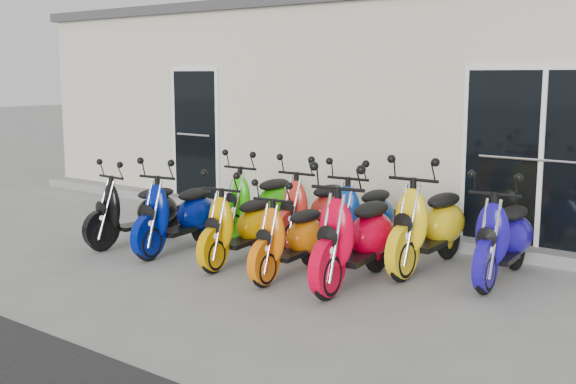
% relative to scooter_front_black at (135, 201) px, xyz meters
% --- Properties ---
extents(ground, '(80.00, 80.00, 0.00)m').
position_rel_scooter_front_black_xyz_m(ground, '(1.77, 0.35, -0.57)').
color(ground, gray).
rests_on(ground, ground).
extents(building, '(14.00, 6.00, 3.20)m').
position_rel_scooter_front_black_xyz_m(building, '(1.77, 5.55, 1.03)').
color(building, beige).
rests_on(building, ground).
extents(roof_cap, '(14.20, 6.20, 0.16)m').
position_rel_scooter_front_black_xyz_m(roof_cap, '(1.77, 5.55, 2.71)').
color(roof_cap, '#3F3F42').
rests_on(roof_cap, building).
extents(front_step, '(14.00, 0.40, 0.15)m').
position_rel_scooter_front_black_xyz_m(front_step, '(1.77, 2.37, -0.50)').
color(front_step, gray).
rests_on(front_step, ground).
extents(door_left, '(1.07, 0.08, 2.22)m').
position_rel_scooter_front_black_xyz_m(door_left, '(-1.43, 2.52, 0.69)').
color(door_left, black).
rests_on(door_left, front_step).
extents(door_right, '(2.02, 0.08, 2.22)m').
position_rel_scooter_front_black_xyz_m(door_right, '(4.37, 2.52, 0.69)').
color(door_right, black).
rests_on(door_right, front_step).
extents(scooter_front_black, '(0.67, 1.59, 1.15)m').
position_rel_scooter_front_black_xyz_m(scooter_front_black, '(0.00, 0.00, 0.00)').
color(scooter_front_black, black).
rests_on(scooter_front_black, ground).
extents(scooter_front_blue, '(0.84, 1.72, 1.22)m').
position_rel_scooter_front_black_xyz_m(scooter_front_blue, '(0.71, 0.08, 0.04)').
color(scooter_front_blue, '#011078').
rests_on(scooter_front_blue, ground).
extents(scooter_front_orange_a, '(0.79, 1.61, 1.14)m').
position_rel_scooter_front_black_xyz_m(scooter_front_orange_a, '(1.70, 0.12, -0.00)').
color(scooter_front_orange_a, '#DD9900').
rests_on(scooter_front_orange_a, ground).
extents(scooter_front_orange_b, '(0.71, 1.56, 1.11)m').
position_rel_scooter_front_black_xyz_m(scooter_front_orange_b, '(2.51, 0.06, -0.02)').
color(scooter_front_orange_b, orange).
rests_on(scooter_front_orange_b, ground).
extents(scooter_front_red, '(0.89, 1.89, 1.35)m').
position_rel_scooter_front_black_xyz_m(scooter_front_red, '(3.25, 0.22, 0.10)').
color(scooter_front_red, red).
rests_on(scooter_front_red, ground).
extents(scooter_back_green, '(0.66, 1.68, 1.23)m').
position_rel_scooter_front_black_xyz_m(scooter_back_green, '(0.97, 1.32, 0.04)').
color(scooter_back_green, '#2BB409').
rests_on(scooter_back_green, ground).
extents(scooter_back_red, '(0.68, 1.70, 1.23)m').
position_rel_scooter_front_black_xyz_m(scooter_back_red, '(1.90, 1.32, 0.04)').
color(scooter_back_red, red).
rests_on(scooter_back_red, ground).
extents(scooter_back_blue, '(0.76, 1.73, 1.24)m').
position_rel_scooter_front_black_xyz_m(scooter_back_blue, '(2.64, 1.31, 0.05)').
color(scooter_back_blue, '#073595').
rests_on(scooter_back_blue, ground).
extents(scooter_back_yellow, '(0.72, 1.84, 1.34)m').
position_rel_scooter_front_black_xyz_m(scooter_back_yellow, '(3.57, 1.24, 0.10)').
color(scooter_back_yellow, yellow).
rests_on(scooter_back_yellow, ground).
extents(scooter_back_extra, '(0.76, 1.73, 1.24)m').
position_rel_scooter_front_black_xyz_m(scooter_back_extra, '(4.42, 1.31, 0.05)').
color(scooter_back_extra, '#180D91').
rests_on(scooter_back_extra, ground).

